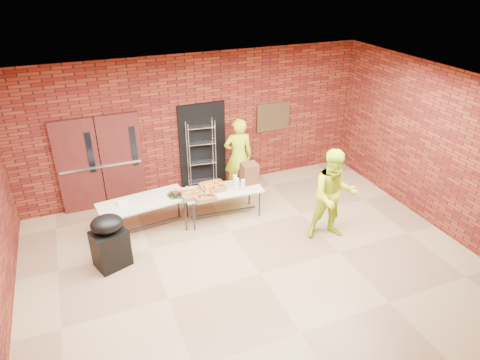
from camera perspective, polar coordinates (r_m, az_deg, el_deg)
name	(u,v)px	position (r m, az deg, el deg)	size (l,w,h in m)	color
room	(262,196)	(6.83, 2.97, -2.08)	(8.08, 7.08, 3.28)	#8A6A4A
double_doors	(101,163)	(9.63, -18.07, 2.13)	(1.78, 0.12, 2.10)	#4B1A15
dark_doorway	(203,147)	(10.01, -5.00, 4.41)	(1.10, 0.06, 2.10)	black
bronze_plaque	(273,117)	(10.45, 4.43, 8.40)	(0.85, 0.04, 0.70)	#3E2F19
wire_rack	(202,157)	(9.94, -5.13, 3.12)	(0.64, 0.21, 1.75)	#AFAEB5
table_left	(143,204)	(8.66, -12.80, -3.10)	(1.81, 0.92, 0.71)	tan
table_right	(223,192)	(8.96, -2.30, -1.57)	(1.68, 0.80, 0.67)	tan
basket_bananas	(192,195)	(8.66, -6.45, -1.98)	(0.43, 0.33, 0.13)	olive
basket_oranges	(212,187)	(8.90, -3.71, -0.92)	(0.49, 0.38, 0.15)	olive
basket_apples	(205,197)	(8.58, -4.72, -2.23)	(0.41, 0.32, 0.13)	olive
muffin_tray	(176,193)	(8.70, -8.49, -1.75)	(0.37, 0.37, 0.09)	#124616
napkin_box	(123,203)	(8.61, -15.32, -2.94)	(0.19, 0.13, 0.06)	white
coffee_dispenser	(249,173)	(9.10, 1.26, 0.92)	(0.34, 0.30, 0.44)	#57361D
cup_stack_front	(237,184)	(8.86, -0.43, -0.52)	(0.09, 0.09, 0.26)	white
cup_stack_mid	(243,185)	(8.82, 0.40, -0.70)	(0.08, 0.08, 0.25)	white
cup_stack_back	(235,181)	(8.98, -0.65, -0.11)	(0.09, 0.09, 0.26)	white
covered_grill	(110,241)	(7.97, -16.99, -7.80)	(0.70, 0.64, 1.04)	black
volunteer_woman	(238,156)	(9.85, -0.21, 3.22)	(0.66, 0.43, 1.81)	#BCDB18
volunteer_man	(334,195)	(8.38, 12.38, -1.99)	(0.90, 0.70, 1.86)	#BCDB18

